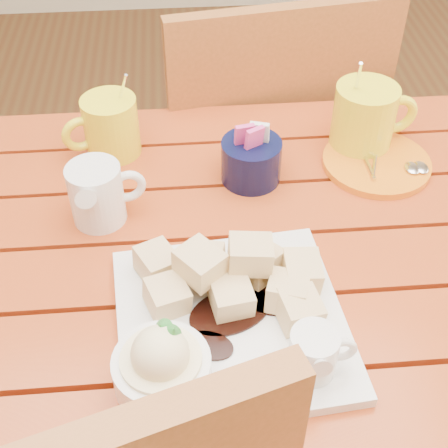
{
  "coord_description": "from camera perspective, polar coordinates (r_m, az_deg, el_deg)",
  "views": [
    {
      "loc": [
        -0.03,
        -0.57,
        1.37
      ],
      "look_at": [
        0.02,
        0.01,
        0.82
      ],
      "focal_mm": 50.0,
      "sensor_mm": 36.0,
      "label": 1
    }
  ],
  "objects": [
    {
      "name": "table",
      "position": [
        0.92,
        -1.29,
        -8.59
      ],
      "size": [
        1.2,
        0.79,
        0.75
      ],
      "color": "maroon",
      "rests_on": "ground"
    },
    {
      "name": "dessert_plate",
      "position": [
        0.74,
        -0.46,
        -8.98
      ],
      "size": [
        0.3,
        0.3,
        0.11
      ],
      "rotation": [
        0.0,
        0.0,
        0.09
      ],
      "color": "white",
      "rests_on": "table"
    },
    {
      "name": "coffee_mug_left",
      "position": [
        1.02,
        -10.43,
        8.81
      ],
      "size": [
        0.12,
        0.09,
        0.15
      ],
      "rotation": [
        0.0,
        0.0,
        0.36
      ],
      "color": "yellow",
      "rests_on": "table"
    },
    {
      "name": "coffee_mug_right",
      "position": [
        1.04,
        12.81,
        9.49
      ],
      "size": [
        0.14,
        0.1,
        0.17
      ],
      "rotation": [
        0.0,
        0.0,
        0.13
      ],
      "color": "yellow",
      "rests_on": "table"
    },
    {
      "name": "cream_pitcher",
      "position": [
        0.9,
        -11.45,
        2.79
      ],
      "size": [
        0.11,
        0.09,
        0.09
      ],
      "rotation": [
        0.0,
        0.0,
        0.24
      ],
      "color": "white",
      "rests_on": "table"
    },
    {
      "name": "sugar_caddy",
      "position": [
        0.96,
        2.5,
        5.89
      ],
      "size": [
        0.09,
        0.09,
        0.1
      ],
      "color": "black",
      "rests_on": "table"
    },
    {
      "name": "orange_saucer",
      "position": [
        1.03,
        13.85,
        5.46
      ],
      "size": [
        0.17,
        0.17,
        0.02
      ],
      "rotation": [
        0.0,
        0.0,
        -0.18
      ],
      "color": "orange",
      "rests_on": "table"
    },
    {
      "name": "chair_far",
      "position": [
        1.41,
        3.37,
        5.99
      ],
      "size": [
        0.49,
        0.49,
        0.92
      ],
      "rotation": [
        0.0,
        0.0,
        3.29
      ],
      "color": "brown",
      "rests_on": "ground"
    }
  ]
}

